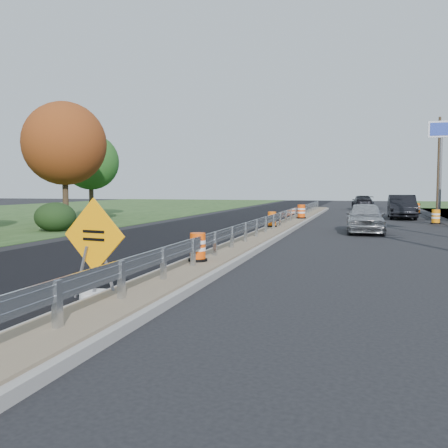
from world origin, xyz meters
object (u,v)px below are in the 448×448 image
(barrel_shoulder_mid, at_px, (436,217))
(car_silver, at_px, (365,218))
(barrel_median_near, at_px, (198,248))
(car_dark_mid, at_px, (402,207))
(barrel_shoulder_far, at_px, (417,209))
(car_dark_far, at_px, (362,202))
(barrel_median_far, at_px, (301,212))
(caution_sign, at_px, (95,275))
(barrel_median_mid, at_px, (272,219))

(barrel_shoulder_mid, relative_size, car_silver, 0.20)
(barrel_median_near, bearing_deg, car_dark_mid, 74.37)
(barrel_shoulder_far, bearing_deg, barrel_shoulder_mid, -90.47)
(car_silver, xyz_separation_m, car_dark_mid, (2.57, 12.43, 0.09))
(car_silver, distance_m, car_dark_far, 27.30)
(barrel_median_near, height_order, car_silver, car_silver)
(car_silver, bearing_deg, barrel_shoulder_mid, 58.52)
(car_dark_mid, bearing_deg, barrel_median_far, -141.04)
(barrel_shoulder_mid, bearing_deg, barrel_median_far, -176.84)
(barrel_median_near, bearing_deg, barrel_median_far, 88.71)
(barrel_median_far, height_order, car_dark_mid, car_dark_mid)
(caution_sign, bearing_deg, barrel_median_near, 89.47)
(barrel_median_far, distance_m, car_silver, 8.13)
(caution_sign, height_order, car_dark_mid, caution_sign)
(caution_sign, xyz_separation_m, barrel_median_near, (0.76, 4.19, 0.08))
(barrel_median_near, bearing_deg, car_silver, 70.68)
(caution_sign, xyz_separation_m, car_dark_far, (5.00, 44.27, 0.19))
(barrel_median_far, xyz_separation_m, barrel_shoulder_far, (8.37, 12.98, -0.23))
(barrel_shoulder_mid, height_order, car_silver, car_silver)
(car_silver, relative_size, car_dark_mid, 0.86)
(barrel_median_far, xyz_separation_m, car_dark_far, (3.79, 20.24, 0.05))
(car_silver, bearing_deg, barrel_median_mid, -178.81)
(barrel_median_mid, xyz_separation_m, car_dark_far, (4.42, 27.57, 0.11))
(barrel_median_near, height_order, barrel_median_far, barrel_median_far)
(caution_sign, relative_size, car_silver, 0.46)
(barrel_median_near, xyz_separation_m, car_dark_mid, (7.05, 25.20, 0.25))
(barrel_median_near, relative_size, car_dark_far, 0.16)
(barrel_median_far, xyz_separation_m, barrel_shoulder_mid, (8.27, 0.46, -0.24))
(car_silver, bearing_deg, caution_sign, -109.25)
(caution_sign, bearing_deg, car_silver, 82.63)
(barrel_shoulder_far, height_order, car_dark_mid, car_dark_mid)
(barrel_median_near, relative_size, barrel_median_far, 0.87)
(car_dark_far, bearing_deg, barrel_shoulder_mid, 98.31)
(barrel_median_mid, distance_m, car_silver, 4.67)
(barrel_shoulder_far, bearing_deg, car_dark_far, 122.26)
(caution_sign, xyz_separation_m, car_silver, (5.24, 16.97, 0.24))
(barrel_median_near, relative_size, car_silver, 0.17)
(barrel_shoulder_mid, xyz_separation_m, car_dark_mid, (-1.67, 4.91, 0.43))
(barrel_median_near, distance_m, car_dark_far, 40.30)
(car_dark_mid, height_order, car_dark_far, car_dark_mid)
(barrel_median_mid, relative_size, car_dark_mid, 0.15)
(barrel_median_far, bearing_deg, barrel_shoulder_mid, 3.16)
(barrel_median_mid, distance_m, barrel_shoulder_far, 22.21)
(car_dark_far, bearing_deg, barrel_shoulder_far, 117.80)
(barrel_shoulder_mid, height_order, car_dark_far, car_dark_far)
(caution_sign, distance_m, car_dark_mid, 30.41)
(barrel_median_far, height_order, car_silver, car_silver)
(barrel_median_far, relative_size, car_dark_far, 0.18)
(barrel_median_near, height_order, barrel_shoulder_mid, barrel_median_near)
(car_silver, distance_m, car_dark_mid, 12.69)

